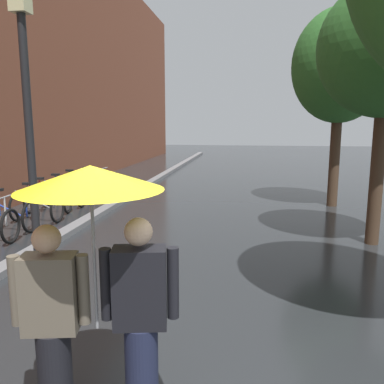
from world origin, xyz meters
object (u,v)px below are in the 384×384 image
Objects in this scene: parked_bicycle_3 at (9,215)px; parked_bicycle_8 at (93,185)px; parked_bicycle_6 at (64,194)px; street_lamp_post at (28,116)px; street_tree_2 at (340,67)px; parked_bicycle_4 at (37,207)px; parked_bicycle_7 at (76,189)px; couple_under_umbrella at (94,261)px; parked_bicycle_5 at (48,199)px.

parked_bicycle_3 is 0.99× the size of parked_bicycle_8.
street_lamp_post is at bearing -68.00° from parked_bicycle_6.
street_tree_2 is 4.95× the size of parked_bicycle_8.
street_tree_2 is at bearing 47.62° from street_lamp_post.
street_tree_2 is 4.96× the size of parked_bicycle_4.
parked_bicycle_8 is at bearing 88.03° from parked_bicycle_3.
street_lamp_post reaches higher than parked_bicycle_6.
couple_under_umbrella is (4.12, -8.57, 0.96)m from parked_bicycle_7.
street_tree_2 is 4.78× the size of parked_bicycle_6.
street_tree_2 is at bearing 22.34° from parked_bicycle_4.
parked_bicycle_7 is at bearing -104.39° from parked_bicycle_8.
street_lamp_post is (2.00, -5.75, 2.08)m from parked_bicycle_7.
street_lamp_post is at bearing 126.94° from couple_under_umbrella.
parked_bicycle_8 is at bearing 112.70° from couple_under_umbrella.
parked_bicycle_7 is at bearing 115.65° from couple_under_umbrella.
parked_bicycle_6 is at bearing 89.87° from parked_bicycle_3.
parked_bicycle_5 is (-0.20, 0.91, 0.00)m from parked_bicycle_4.
parked_bicycle_6 and parked_bicycle_7 have the same top height.
parked_bicycle_4 and parked_bicycle_5 have the same top height.
parked_bicycle_8 is at bearing 176.91° from street_tree_2.
parked_bicycle_8 is 0.26× the size of street_lamp_post.
parked_bicycle_5 is at bearing -89.40° from parked_bicycle_7.
parked_bicycle_3 is 0.93× the size of parked_bicycle_5.
parked_bicycle_5 is 1.02× the size of parked_bicycle_7.
parked_bicycle_4 is at bearing 119.82° from street_lamp_post.
street_lamp_post reaches higher than parked_bicycle_3.
parked_bicycle_4 is at bearing -89.74° from parked_bicycle_8.
parked_bicycle_7 is 0.56× the size of couple_under_umbrella.
couple_under_umbrella is at bearing -53.06° from street_lamp_post.
street_lamp_post is (1.94, -2.23, 2.08)m from parked_bicycle_3.
street_lamp_post is at bearing -70.86° from parked_bicycle_7.
parked_bicycle_4 and parked_bicycle_8 have the same top height.
parked_bicycle_7 is 9.56m from couple_under_umbrella.
street_lamp_post is at bearing -132.38° from street_tree_2.
parked_bicycle_6 is 5.58m from street_lamp_post.
parked_bicycle_8 is 10.19m from couple_under_umbrella.
parked_bicycle_8 is at bearing 90.26° from parked_bicycle_4.
parked_bicycle_4 is (-7.38, -3.03, -3.49)m from street_tree_2.
parked_bicycle_5 is at bearing 102.28° from parked_bicycle_4.
parked_bicycle_6 is at bearing -86.51° from parked_bicycle_7.
street_tree_2 is at bearing 68.75° from couple_under_umbrella.
couple_under_umbrella reaches higher than parked_bicycle_6.
street_tree_2 is 8.61m from parked_bicycle_5.
parked_bicycle_4 is 0.96× the size of parked_bicycle_6.
couple_under_umbrella is at bearing -59.06° from parked_bicycle_5.
parked_bicycle_6 is at bearing -94.69° from parked_bicycle_8.
parked_bicycle_3 is at bearing -152.59° from street_tree_2.
parked_bicycle_5 is at bearing -164.37° from street_tree_2.
parked_bicycle_5 is at bearing -92.95° from parked_bicycle_6.
parked_bicycle_7 and parked_bicycle_8 have the same top height.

